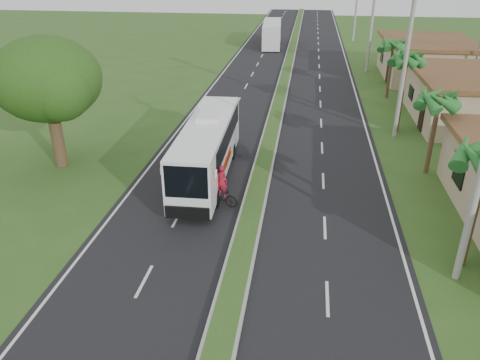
# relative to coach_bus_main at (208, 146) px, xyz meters

# --- Properties ---
(ground) EXTENTS (180.00, 180.00, 0.00)m
(ground) POSITION_rel_coach_bus_main_xyz_m (2.96, -9.65, -1.89)
(ground) COLOR #30541F
(ground) RESTS_ON ground
(road_asphalt) EXTENTS (14.00, 160.00, 0.02)m
(road_asphalt) POSITION_rel_coach_bus_main_xyz_m (2.96, 10.35, -1.88)
(road_asphalt) COLOR black
(road_asphalt) RESTS_ON ground
(median_strip) EXTENTS (1.20, 160.00, 0.18)m
(median_strip) POSITION_rel_coach_bus_main_xyz_m (2.96, 10.35, -1.79)
(median_strip) COLOR gray
(median_strip) RESTS_ON ground
(lane_edge_left) EXTENTS (0.12, 160.00, 0.01)m
(lane_edge_left) POSITION_rel_coach_bus_main_xyz_m (-3.74, 10.35, -1.89)
(lane_edge_left) COLOR silver
(lane_edge_left) RESTS_ON ground
(lane_edge_right) EXTENTS (0.12, 160.00, 0.01)m
(lane_edge_right) POSITION_rel_coach_bus_main_xyz_m (9.66, 10.35, -1.89)
(lane_edge_right) COLOR silver
(lane_edge_right) RESTS_ON ground
(shop_mid) EXTENTS (7.60, 10.60, 3.67)m
(shop_mid) POSITION_rel_coach_bus_main_xyz_m (16.96, 12.35, -0.03)
(shop_mid) COLOR tan
(shop_mid) RESTS_ON ground
(shop_far) EXTENTS (8.60, 11.60, 3.82)m
(shop_far) POSITION_rel_coach_bus_main_xyz_m (16.96, 26.35, 0.04)
(shop_far) COLOR tan
(shop_far) RESTS_ON ground
(palm_verge_b) EXTENTS (2.40, 2.40, 5.05)m
(palm_verge_b) POSITION_rel_coach_bus_main_xyz_m (12.36, 2.35, 2.47)
(palm_verge_b) COLOR #473321
(palm_verge_b) RESTS_ON ground
(palm_verge_c) EXTENTS (2.40, 2.40, 5.85)m
(palm_verge_c) POSITION_rel_coach_bus_main_xyz_m (11.76, 9.35, 3.23)
(palm_verge_c) COLOR #473321
(palm_verge_c) RESTS_ON ground
(palm_verge_d) EXTENTS (2.40, 2.40, 5.25)m
(palm_verge_d) POSITION_rel_coach_bus_main_xyz_m (12.26, 18.35, 2.66)
(palm_verge_d) COLOR #473321
(palm_verge_d) RESTS_ON ground
(shade_tree) EXTENTS (6.30, 6.00, 7.54)m
(shade_tree) POSITION_rel_coach_bus_main_xyz_m (-9.16, 0.37, 3.14)
(shade_tree) COLOR #473321
(shade_tree) RESTS_ON ground
(utility_pole_b) EXTENTS (3.20, 0.28, 12.00)m
(utility_pole_b) POSITION_rel_coach_bus_main_xyz_m (11.43, 8.35, 4.37)
(utility_pole_b) COLOR gray
(utility_pole_b) RESTS_ON ground
(utility_pole_c) EXTENTS (1.60, 0.28, 11.00)m
(utility_pole_c) POSITION_rel_coach_bus_main_xyz_m (11.46, 28.35, 3.78)
(utility_pole_c) COLOR gray
(utility_pole_c) RESTS_ON ground
(utility_pole_d) EXTENTS (1.60, 0.28, 10.50)m
(utility_pole_d) POSITION_rel_coach_bus_main_xyz_m (11.46, 48.35, 3.53)
(utility_pole_d) COLOR gray
(utility_pole_d) RESTS_ON ground
(coach_bus_main) EXTENTS (2.52, 10.70, 3.44)m
(coach_bus_main) POSITION_rel_coach_bus_main_xyz_m (0.00, 0.00, 0.00)
(coach_bus_main) COLOR white
(coach_bus_main) RESTS_ON ground
(coach_bus_far) EXTENTS (2.98, 10.85, 3.12)m
(coach_bus_far) POSITION_rel_coach_bus_main_xyz_m (0.01, 43.02, -0.12)
(coach_bus_far) COLOR white
(coach_bus_far) RESTS_ON ground
(motorcyclist) EXTENTS (1.77, 0.89, 2.23)m
(motorcyclist) POSITION_rel_coach_bus_main_xyz_m (1.37, -3.26, -1.09)
(motorcyclist) COLOR black
(motorcyclist) RESTS_ON ground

